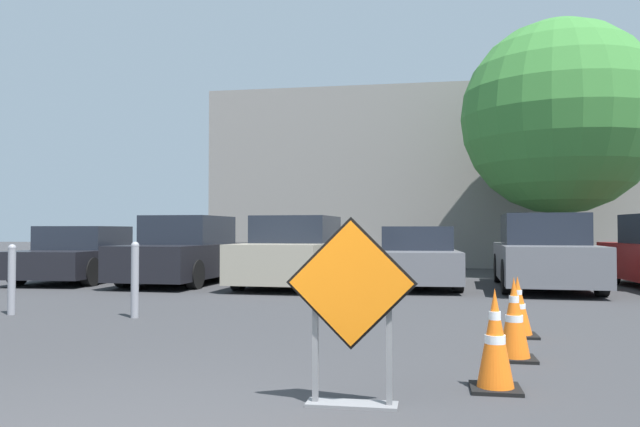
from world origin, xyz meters
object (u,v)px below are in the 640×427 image
(traffic_cone_nearest, at_px, (495,340))
(traffic_cone_third, at_px, (518,307))
(parked_car_fifth, at_px, (544,254))
(bollard_second, at_px, (12,278))
(traffic_cone_second, at_px, (514,319))
(bollard_nearest, at_px, (135,278))
(road_closed_sign, at_px, (351,303))
(parked_car_second, at_px, (187,253))
(parked_car_third, at_px, (296,254))
(parked_car_nearest, at_px, (83,256))
(parked_car_fourth, at_px, (416,258))

(traffic_cone_nearest, relative_size, traffic_cone_third, 1.13)
(parked_car_fifth, distance_m, bollard_second, 10.23)
(traffic_cone_second, distance_m, bollard_nearest, 5.35)
(road_closed_sign, bearing_deg, parked_car_second, 117.80)
(traffic_cone_second, relative_size, bollard_second, 0.76)
(traffic_cone_second, xyz_separation_m, bollard_second, (-6.88, 2.06, 0.16))
(traffic_cone_nearest, bearing_deg, parked_car_third, 111.51)
(parked_car_nearest, bearing_deg, traffic_cone_nearest, 132.03)
(parked_car_third, bearing_deg, parked_car_second, -2.50)
(parked_car_fourth, bearing_deg, bollard_nearest, 53.58)
(traffic_cone_third, bearing_deg, parked_car_fifth, 77.53)
(traffic_cone_third, distance_m, bollard_nearest, 5.20)
(bollard_nearest, bearing_deg, bollard_second, -180.00)
(traffic_cone_nearest, xyz_separation_m, parked_car_second, (-6.16, 9.03, 0.33))
(parked_car_third, height_order, bollard_nearest, parked_car_third)
(parked_car_third, height_order, parked_car_fifth, parked_car_fifth)
(traffic_cone_third, height_order, parked_car_second, parked_car_second)
(parked_car_fourth, height_order, bollard_nearest, parked_car_fourth)
(traffic_cone_second, relative_size, parked_car_second, 0.17)
(road_closed_sign, xyz_separation_m, traffic_cone_nearest, (1.05, 0.65, -0.35))
(road_closed_sign, height_order, parked_car_fifth, parked_car_fifth)
(traffic_cone_second, height_order, parked_car_second, parked_car_second)
(traffic_cone_third, xyz_separation_m, bollard_second, (-7.10, 0.68, 0.21))
(parked_car_fifth, xyz_separation_m, bollard_nearest, (-6.56, -5.69, -0.16))
(parked_car_nearest, distance_m, bollard_second, 6.18)
(traffic_cone_second, distance_m, bollard_second, 7.18)
(parked_car_second, bearing_deg, bollard_second, 87.93)
(parked_car_second, bearing_deg, parked_car_fifth, -178.48)
(parked_car_fourth, distance_m, bollard_second, 8.20)
(road_closed_sign, height_order, bollard_second, road_closed_sign)
(parked_car_second, bearing_deg, road_closed_sign, 119.90)
(road_closed_sign, xyz_separation_m, parked_car_fourth, (0.28, 9.70, -0.11))
(parked_car_nearest, bearing_deg, parked_car_second, 177.94)
(road_closed_sign, xyz_separation_m, parked_car_second, (-5.11, 9.69, -0.02))
(traffic_cone_second, height_order, parked_car_fourth, parked_car_fourth)
(traffic_cone_third, xyz_separation_m, parked_car_third, (-3.98, 6.20, 0.37))
(parked_car_third, bearing_deg, traffic_cone_second, 119.24)
(parked_car_fourth, bearing_deg, parked_car_fifth, 175.34)
(parked_car_nearest, xyz_separation_m, parked_car_fifth, (10.79, -0.06, 0.11))
(parked_car_second, distance_m, bollard_nearest, 5.97)
(road_closed_sign, distance_m, parked_car_fifth, 10.06)
(bollard_nearest, bearing_deg, traffic_cone_nearest, -35.20)
(parked_car_fifth, relative_size, bollard_second, 4.53)
(traffic_cone_second, xyz_separation_m, parked_car_second, (-6.46, 7.83, 0.33))
(parked_car_fifth, bearing_deg, traffic_cone_nearest, 80.90)
(parked_car_second, distance_m, parked_car_third, 2.71)
(road_closed_sign, xyz_separation_m, traffic_cone_third, (1.57, 3.24, -0.39))
(road_closed_sign, relative_size, traffic_cone_nearest, 1.69)
(traffic_cone_nearest, relative_size, parked_car_nearest, 0.19)
(road_closed_sign, height_order, parked_car_nearest, parked_car_nearest)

